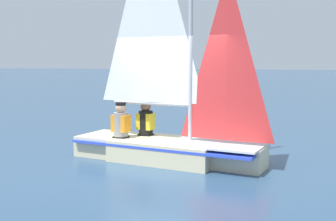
% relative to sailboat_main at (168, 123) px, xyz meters
% --- Properties ---
extents(ground_plane, '(260.00, 260.00, 0.00)m').
position_rel_sailboat_main_xyz_m(ground_plane, '(0.00, -0.00, -0.76)').
color(ground_plane, '#2D4C6B').
extents(sailboat_main, '(4.07, 1.54, 5.33)m').
position_rel_sailboat_main_xyz_m(sailboat_main, '(0.00, 0.00, 0.00)').
color(sailboat_main, beige).
rests_on(sailboat_main, ground_plane).
extents(sailor_helm, '(0.35, 0.32, 1.16)m').
position_rel_sailboat_main_xyz_m(sailor_helm, '(-0.66, 0.32, -0.13)').
color(sailor_helm, black).
rests_on(sailor_helm, ground_plane).
extents(sailor_crew, '(0.35, 0.32, 1.16)m').
position_rel_sailboat_main_xyz_m(sailor_crew, '(-1.01, -0.14, -0.13)').
color(sailor_crew, black).
rests_on(sailor_crew, ground_plane).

